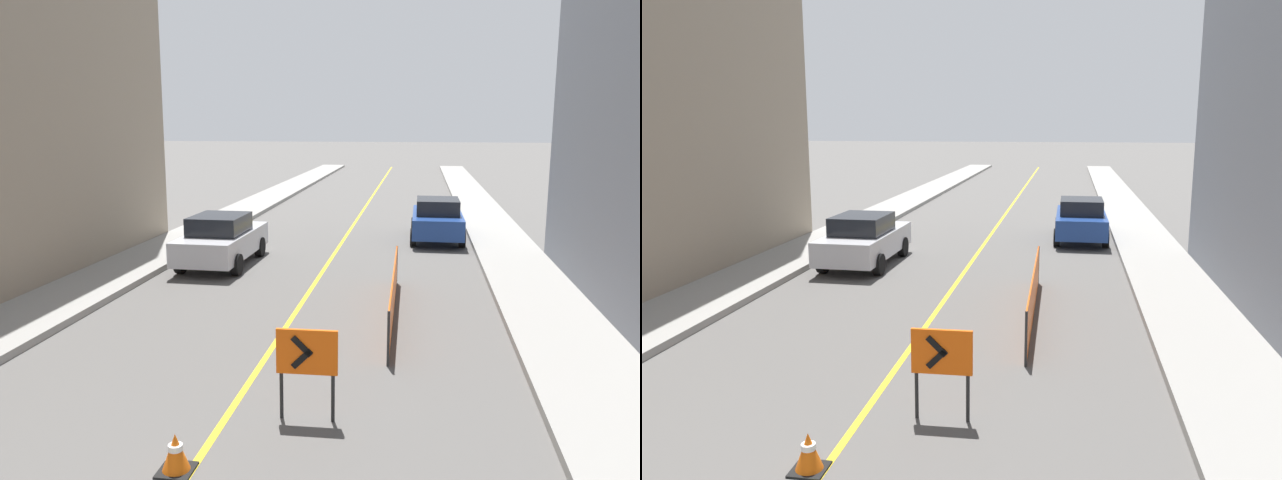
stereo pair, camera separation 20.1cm
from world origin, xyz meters
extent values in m
cube|color=gold|center=(0.00, 34.21, 0.00)|extent=(0.12, 68.42, 0.01)
cube|color=gray|center=(-5.79, 34.21, 0.09)|extent=(2.19, 68.42, 0.17)
cube|color=gray|center=(5.79, 34.21, 0.09)|extent=(2.19, 68.42, 0.17)
cube|color=black|center=(-0.18, 12.69, 0.01)|extent=(0.45, 0.45, 0.03)
cone|color=orange|center=(-0.18, 12.69, 0.27)|extent=(0.36, 0.36, 0.49)
cylinder|color=white|center=(-0.18, 12.69, 0.33)|extent=(0.19, 0.19, 0.08)
cube|color=#EF560C|center=(1.22, 14.35, 1.06)|extent=(0.91, 0.08, 0.68)
cube|color=black|center=(1.15, 14.30, 1.16)|extent=(0.33, 0.03, 0.33)
cube|color=black|center=(1.15, 14.30, 0.97)|extent=(0.33, 0.03, 0.33)
cylinder|color=black|center=(0.83, 14.35, 0.36)|extent=(0.06, 0.06, 0.72)
cylinder|color=black|center=(1.60, 14.35, 0.36)|extent=(0.06, 0.06, 0.72)
cube|color=#EF560C|center=(2.26, 19.64, 0.52)|extent=(0.11, 6.05, 1.05)
cylinder|color=#262626|center=(2.30, 16.61, 0.52)|extent=(0.05, 0.05, 1.05)
cylinder|color=#262626|center=(2.22, 22.66, 0.52)|extent=(0.05, 0.05, 1.05)
cube|color=#B7B7BC|center=(-3.23, 24.13, 0.68)|extent=(1.88, 4.33, 0.72)
cube|color=black|center=(-3.23, 23.92, 1.31)|extent=(1.56, 1.96, 0.55)
cylinder|color=black|center=(-4.09, 25.47, 0.32)|extent=(0.23, 0.64, 0.64)
cylinder|color=black|center=(-2.38, 25.47, 0.32)|extent=(0.23, 0.64, 0.64)
cylinder|color=black|center=(-4.09, 22.80, 0.32)|extent=(0.23, 0.64, 0.64)
cylinder|color=black|center=(-2.38, 22.80, 0.32)|extent=(0.23, 0.64, 0.64)
cube|color=navy|center=(3.47, 29.37, 0.68)|extent=(1.81, 4.30, 0.72)
cube|color=black|center=(3.47, 29.16, 1.31)|extent=(1.53, 1.94, 0.55)
cylinder|color=black|center=(2.61, 30.70, 0.32)|extent=(0.22, 0.64, 0.64)
cylinder|color=black|center=(4.32, 30.70, 0.32)|extent=(0.22, 0.64, 0.64)
cylinder|color=black|center=(2.61, 28.04, 0.32)|extent=(0.22, 0.64, 0.64)
cylinder|color=black|center=(4.32, 28.04, 0.32)|extent=(0.22, 0.64, 0.64)
camera|label=1|loc=(2.77, 5.83, 4.37)|focal=35.00mm
camera|label=2|loc=(2.97, 5.86, 4.37)|focal=35.00mm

